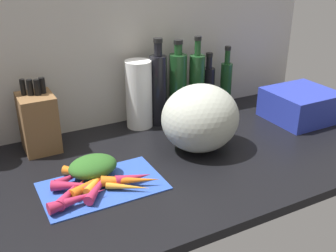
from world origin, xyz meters
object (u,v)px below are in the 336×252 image
at_px(cutting_board, 103,186).
at_px(bottle_1, 178,86).
at_px(carrot_5, 78,199).
at_px(bottle_4, 226,83).
at_px(carrot_8, 76,185).
at_px(carrot_4, 131,180).
at_px(carrot_12, 71,177).
at_px(carrot_9, 74,190).
at_px(bottle_3, 208,88).
at_px(carrot_0, 100,184).
at_px(dish_rack, 300,105).
at_px(winter_squash, 200,118).
at_px(bottle_0, 158,89).
at_px(knife_block, 38,122).
at_px(carrot_11, 97,180).
at_px(carrot_1, 133,178).
at_px(carrot_3, 128,187).
at_px(carrot_6, 69,194).
at_px(carrot_7, 99,179).
at_px(bottle_2, 197,85).
at_px(paper_towel_roll, 139,94).
at_px(carrot_10, 86,174).
at_px(carrot_2, 91,183).

distance_m(cutting_board, bottle_1, 0.60).
distance_m(carrot_5, bottle_4, 0.92).
distance_m(carrot_8, bottle_4, 0.87).
xyz_separation_m(carrot_4, carrot_12, (-0.15, 0.11, -0.00)).
height_order(carrot_9, bottle_3, bottle_3).
height_order(carrot_8, bottle_3, bottle_3).
relative_size(carrot_0, dish_rack, 0.68).
bearing_deg(carrot_4, carrot_8, 161.42).
distance_m(winter_squash, bottle_1, 0.29).
bearing_deg(bottle_0, knife_block, -179.41).
height_order(carrot_11, bottle_0, bottle_0).
distance_m(carrot_0, carrot_4, 0.09).
bearing_deg(carrot_1, carrot_3, -135.18).
bearing_deg(bottle_4, cutting_board, -152.52).
height_order(carrot_3, carrot_6, carrot_6).
relative_size(winter_squash, bottle_4, 1.01).
xyz_separation_m(carrot_7, carrot_9, (-0.08, -0.02, -0.00)).
distance_m(carrot_8, knife_block, 0.34).
relative_size(carrot_9, bottle_2, 0.49).
relative_size(knife_block, paper_towel_roll, 0.96).
height_order(carrot_3, dish_rack, dish_rack).
bearing_deg(carrot_11, carrot_4, -31.77).
bearing_deg(carrot_5, carrot_10, 62.88).
xyz_separation_m(carrot_10, winter_squash, (0.42, 0.02, 0.10)).
xyz_separation_m(carrot_6, carrot_11, (0.10, 0.04, -0.00)).
bearing_deg(dish_rack, carrot_7, -173.79).
xyz_separation_m(carrot_3, winter_squash, (0.33, 0.14, 0.10)).
distance_m(carrot_2, bottle_3, 0.76).
relative_size(carrot_12, bottle_4, 0.39).
relative_size(carrot_2, carrot_6, 1.26).
xyz_separation_m(carrot_10, dish_rack, (0.94, 0.05, 0.04)).
height_order(carrot_3, carrot_4, carrot_4).
height_order(carrot_6, knife_block, knife_block).
bearing_deg(carrot_3, carrot_7, 129.87).
xyz_separation_m(carrot_3, carrot_4, (0.02, 0.02, 0.01)).
relative_size(winter_squash, knife_block, 1.07).
bearing_deg(carrot_11, bottle_1, 36.28).
bearing_deg(carrot_12, paper_towel_roll, 38.88).
bearing_deg(carrot_2, dish_rack, 6.86).
height_order(carrot_2, paper_towel_roll, paper_towel_roll).
xyz_separation_m(carrot_7, carrot_11, (-0.01, -0.00, -0.00)).
distance_m(carrot_6, paper_towel_roll, 0.56).
height_order(carrot_1, carrot_3, carrot_1).
bearing_deg(knife_block, cutting_board, -72.55).
xyz_separation_m(carrot_12, winter_squash, (0.47, 0.01, 0.10)).
xyz_separation_m(carrot_0, carrot_3, (0.07, -0.05, -0.00)).
bearing_deg(knife_block, carrot_4, -64.81).
height_order(carrot_10, winter_squash, winter_squash).
distance_m(carrot_7, paper_towel_roll, 0.47).
xyz_separation_m(carrot_6, paper_towel_roll, (0.39, 0.39, 0.11)).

